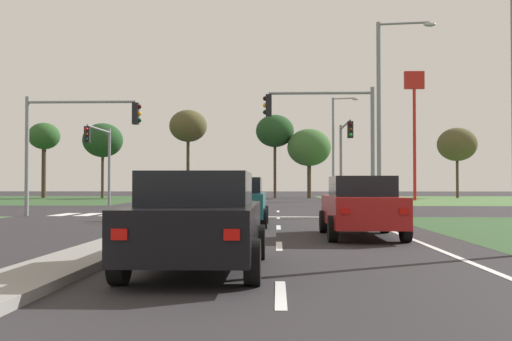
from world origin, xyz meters
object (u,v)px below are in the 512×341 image
treeline_second (103,140)px  car_grey_third (200,193)px  car_black_sixth (199,220)px  treeline_third (188,126)px  car_blue_fifth (225,190)px  traffic_signal_far_right (344,147)px  traffic_signal_near_right (332,127)px  treeline_fifth (309,148)px  pedestrian_at_median (228,188)px  car_teal_near (238,201)px  treeline_fourth (275,131)px  car_red_fourth (361,206)px  treeline_near (44,137)px  treeline_sixth (457,145)px  fastfood_pole_sign (414,106)px  traffic_signal_near_left (71,133)px  street_lamp_third (335,143)px  traffic_signal_far_left (101,150)px  street_lamp_second (384,106)px

treeline_second → car_grey_third: bearing=-55.5°
car_black_sixth → treeline_third: bearing=98.6°
car_blue_fifth → traffic_signal_far_right: traffic_signal_far_right is taller
traffic_signal_near_right → treeline_third: size_ratio=0.60×
traffic_signal_far_right → treeline_fifth: bearing=91.8°
pedestrian_at_median → car_teal_near: bearing=-42.4°
treeline_fourth → treeline_fifth: bearing=-14.6°
car_red_fourth → traffic_signal_far_right: 21.82m
traffic_signal_far_right → treeline_near: bearing=137.5°
car_blue_fifth → treeline_sixth: 25.31m
car_teal_near → car_grey_third: bearing=100.2°
pedestrian_at_median → treeline_sixth: treeline_sixth is taller
car_teal_near → car_red_fourth: car_teal_near is taller
fastfood_pole_sign → treeline_fourth: bearing=142.5°
treeline_third → treeline_sixth: (28.56, 0.05, -2.01)m
traffic_signal_near_left → pedestrian_at_median: bearing=73.4°
traffic_signal_near_left → fastfood_pole_sign: size_ratio=0.45×
street_lamp_third → treeline_sixth: (14.15, 14.13, 0.80)m
street_lamp_third → treeline_third: (-14.41, 14.09, 2.81)m
car_black_sixth → treeline_sixth: (20.25, 55.21, 4.85)m
treeline_second → treeline_third: treeline_third is taller
car_teal_near → street_lamp_third: 31.31m
street_lamp_third → car_red_fourth: bearing=-94.4°
car_blue_fifth → treeline_sixth: treeline_sixth is taller
car_black_sixth → treeline_third: 56.21m
car_black_sixth → traffic_signal_near_right: size_ratio=0.82×
car_blue_fifth → fastfood_pole_sign: (18.09, -11.82, 7.69)m
car_teal_near → traffic_signal_near_right: (3.69, 6.14, 3.06)m
traffic_signal_near_right → treeline_third: 40.37m
street_lamp_third → traffic_signal_near_right: bearing=-95.8°
car_teal_near → traffic_signal_near_right: 7.80m
car_teal_near → traffic_signal_near_left: bearing=141.8°
traffic_signal_far_right → treeline_second: 34.44m
traffic_signal_near_right → car_blue_fifth: bearing=101.4°
treeline_fifth → treeline_sixth: size_ratio=0.98×
traffic_signal_far_left → car_grey_third: bearing=54.4°
car_blue_fifth → car_black_sixth: size_ratio=0.93×
pedestrian_at_median → treeline_second: size_ratio=0.21×
car_teal_near → treeline_second: bearing=111.6°
car_blue_fifth → treeline_near: (-19.25, -2.60, 5.71)m
traffic_signal_near_left → treeline_third: (-0.44, 38.38, 3.98)m
car_red_fourth → treeline_near: bearing=119.4°
treeline_near → treeline_sixth: 44.01m
pedestrian_at_median → treeline_third: size_ratio=0.17×
traffic_signal_near_left → car_red_fourth: bearing=-42.6°
traffic_signal_far_right → treeline_third: (-13.70, 27.25, 3.96)m
car_black_sixth → fastfood_pole_sign: (13.59, 45.38, 7.67)m
traffic_signal_near_right → street_lamp_second: size_ratio=0.63×
car_blue_fifth → fastfood_pole_sign: fastfood_pole_sign is taller
traffic_signal_near_right → treeline_sixth: treeline_sixth is taller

